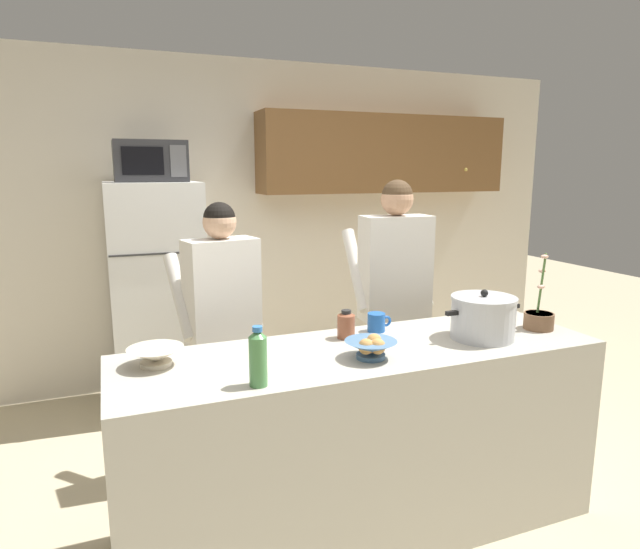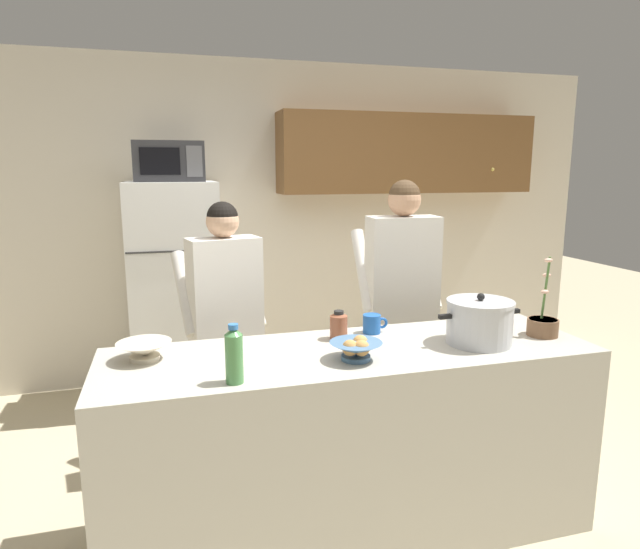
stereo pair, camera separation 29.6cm
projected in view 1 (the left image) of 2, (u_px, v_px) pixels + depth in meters
The scene contains 14 objects.
ground_plane at pixel (361, 526), 2.68m from camera, with size 14.00×14.00×0.00m, color #C6B793.
back_wall_unit at pixel (273, 208), 4.56m from camera, with size 6.00×0.48×2.60m.
kitchen_island at pixel (362, 440), 2.60m from camera, with size 2.26×0.68×0.92m, color #BCB7A8.
refrigerator at pixel (158, 297), 3.94m from camera, with size 0.64×0.68×1.65m.
microwave at pixel (150, 161), 3.74m from camera, with size 0.48×0.37×0.28m.
person_near_pot at pixel (222, 309), 3.05m from camera, with size 0.54×0.48×1.56m.
person_by_sink at pixel (394, 282), 3.37m from camera, with size 0.53×0.44×1.68m.
cooking_pot at pixel (483, 317), 2.64m from camera, with size 0.43×0.31×0.25m.
coffee_mug at pixel (377, 322), 2.77m from camera, with size 0.13×0.09×0.10m.
bread_bowl at pixel (371, 347), 2.37m from camera, with size 0.23×0.23×0.10m.
empty_bowl at pixel (156, 355), 2.28m from camera, with size 0.24×0.24×0.08m.
bottle_near_edge at pixel (258, 357), 2.06m from camera, with size 0.07×0.07×0.24m.
bottle_mid_counter at pixel (346, 324), 2.65m from camera, with size 0.09×0.09×0.14m.
potted_orchid at pixel (539, 318), 2.81m from camera, with size 0.15×0.15×0.40m.
Camera 1 is at (-1.07, -2.16, 1.73)m, focal length 30.46 mm.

